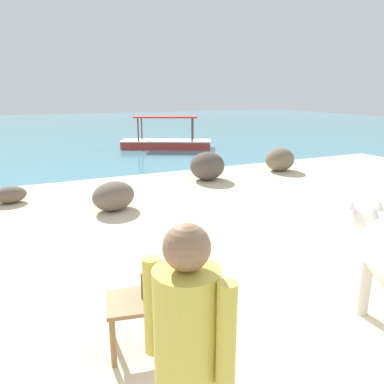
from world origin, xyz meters
name	(u,v)px	position (x,y,z in m)	size (l,w,h in m)	color
sand_beach	(304,309)	(0.00, 0.00, 0.02)	(18.00, 14.00, 0.04)	beige
water_surface	(60,129)	(0.00, 22.00, 0.00)	(60.00, 36.00, 0.03)	teal
low_bench_table	(152,306)	(-1.63, 0.12, 0.43)	(0.83, 0.59, 0.48)	olive
bottle	(145,285)	(-1.68, 0.14, 0.63)	(0.07, 0.07, 0.30)	brown
person_standing	(187,355)	(-1.89, -1.20, 0.99)	(0.32, 0.45, 1.62)	#4C4C51
shore_rock_large	(114,196)	(-0.98, 4.17, 0.31)	(0.89, 0.70, 0.55)	#6B5B4C
shore_rock_medium	(280,159)	(4.24, 5.79, 0.37)	(0.93, 0.81, 0.66)	#756651
shore_rock_small	(207,166)	(1.83, 5.68, 0.40)	(0.99, 0.87, 0.72)	brown
shore_rock_flat	(10,195)	(-2.78, 5.53, 0.21)	(0.64, 0.47, 0.34)	#6B5B4C
boat_red	(166,141)	(3.03, 11.61, 0.29)	(3.78, 2.76, 1.29)	#C63833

